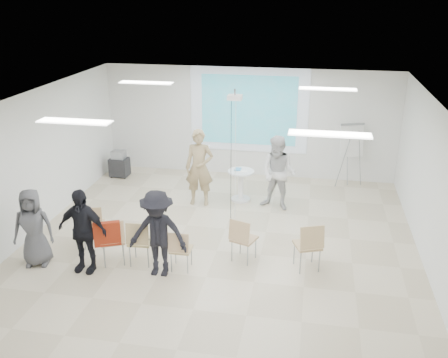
% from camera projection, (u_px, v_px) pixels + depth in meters
% --- Properties ---
extents(floor, '(8.00, 9.00, 0.10)m').
position_uv_depth(floor, '(217.00, 253.00, 10.08)').
color(floor, beige).
rests_on(floor, ground).
extents(ceiling, '(8.00, 9.00, 0.10)m').
position_uv_depth(ceiling, '(216.00, 102.00, 8.96)').
color(ceiling, white).
rests_on(ceiling, wall_back).
extents(wall_back, '(8.00, 0.10, 3.00)m').
position_uv_depth(wall_back, '(249.00, 122.00, 13.70)').
color(wall_back, silver).
rests_on(wall_back, floor).
extents(wall_left, '(0.10, 9.00, 3.00)m').
position_uv_depth(wall_left, '(23.00, 168.00, 10.21)').
color(wall_left, silver).
rests_on(wall_left, floor).
extents(wall_right, '(0.10, 9.00, 3.00)m').
position_uv_depth(wall_right, '(440.00, 197.00, 8.83)').
color(wall_right, silver).
rests_on(wall_right, floor).
extents(projection_halo, '(3.20, 0.01, 2.30)m').
position_uv_depth(projection_halo, '(249.00, 110.00, 13.51)').
color(projection_halo, silver).
rests_on(projection_halo, wall_back).
extents(projection_image, '(2.60, 0.01, 1.90)m').
position_uv_depth(projection_image, '(249.00, 110.00, 13.50)').
color(projection_image, teal).
rests_on(projection_image, wall_back).
extents(pedestal_table, '(0.65, 0.65, 0.80)m').
position_uv_depth(pedestal_table, '(241.00, 184.00, 12.29)').
color(pedestal_table, silver).
rests_on(pedestal_table, floor).
extents(player_left, '(0.80, 0.56, 2.12)m').
position_uv_depth(player_left, '(199.00, 163.00, 11.89)').
color(player_left, tan).
rests_on(player_left, floor).
extents(player_right, '(1.13, 1.01, 1.98)m').
position_uv_depth(player_right, '(278.00, 169.00, 11.65)').
color(player_right, silver).
rests_on(player_right, floor).
extents(controller_left, '(0.05, 0.13, 0.04)m').
position_uv_depth(controller_left, '(209.00, 147.00, 11.96)').
color(controller_left, white).
rests_on(controller_left, player_left).
extents(controller_right, '(0.07, 0.12, 0.04)m').
position_uv_depth(controller_right, '(272.00, 152.00, 11.78)').
color(controller_right, white).
rests_on(controller_right, player_right).
extents(chair_far_left, '(0.55, 0.57, 0.92)m').
position_uv_depth(chair_far_left, '(92.00, 223.00, 10.03)').
color(chair_far_left, tan).
rests_on(chair_far_left, floor).
extents(chair_left_mid, '(0.60, 0.62, 0.95)m').
position_uv_depth(chair_left_mid, '(113.00, 238.00, 9.38)').
color(chair_left_mid, tan).
rests_on(chair_left_mid, floor).
extents(chair_left_inner, '(0.46, 0.49, 0.92)m').
position_uv_depth(chair_left_inner, '(139.00, 239.00, 9.37)').
color(chair_left_inner, tan).
rests_on(chair_left_inner, floor).
extents(chair_center, '(0.39, 0.42, 0.82)m').
position_uv_depth(chair_center, '(180.00, 247.00, 9.20)').
color(chair_center, tan).
rests_on(chair_center, floor).
extents(chair_right_inner, '(0.55, 0.57, 0.91)m').
position_uv_depth(chair_right_inner, '(242.00, 237.00, 9.48)').
color(chair_right_inner, tan).
rests_on(chair_right_inner, floor).
extents(chair_right_far, '(0.60, 0.62, 0.97)m').
position_uv_depth(chair_right_far, '(309.00, 243.00, 9.17)').
color(chair_right_far, tan).
rests_on(chair_right_far, floor).
extents(red_jacket, '(0.49, 0.31, 0.47)m').
position_uv_depth(red_jacket, '(107.00, 234.00, 9.20)').
color(red_jacket, '#992912').
rests_on(red_jacket, chair_left_mid).
extents(laptop, '(0.35, 0.27, 0.03)m').
position_uv_depth(laptop, '(141.00, 239.00, 9.48)').
color(laptop, black).
rests_on(laptop, chair_left_inner).
extents(audience_left, '(1.13, 0.73, 1.87)m').
position_uv_depth(audience_left, '(82.00, 225.00, 9.07)').
color(audience_left, black).
rests_on(audience_left, floor).
extents(audience_mid, '(1.22, 0.67, 1.88)m').
position_uv_depth(audience_mid, '(158.00, 228.00, 8.93)').
color(audience_mid, black).
rests_on(audience_mid, floor).
extents(audience_outer, '(0.94, 0.74, 1.71)m').
position_uv_depth(audience_outer, '(33.00, 223.00, 9.31)').
color(audience_outer, '#515256').
rests_on(audience_outer, floor).
extents(flipchart_easel, '(0.70, 0.56, 1.71)m').
position_uv_depth(flipchart_easel, '(352.00, 141.00, 12.88)').
color(flipchart_easel, gray).
rests_on(flipchart_easel, floor).
extents(av_cart, '(0.51, 0.42, 0.75)m').
position_uv_depth(av_cart, '(119.00, 165.00, 13.90)').
color(av_cart, black).
rests_on(av_cart, floor).
extents(ceiling_projector, '(0.30, 0.25, 3.00)m').
position_uv_depth(ceiling_projector, '(235.00, 104.00, 10.45)').
color(ceiling_projector, white).
rests_on(ceiling_projector, ceiling).
extents(fluor_panel_nw, '(1.20, 0.30, 0.02)m').
position_uv_depth(fluor_panel_nw, '(146.00, 83.00, 11.17)').
color(fluor_panel_nw, white).
rests_on(fluor_panel_nw, ceiling).
extents(fluor_panel_ne, '(1.20, 0.30, 0.02)m').
position_uv_depth(fluor_panel_ne, '(328.00, 89.00, 10.49)').
color(fluor_panel_ne, white).
rests_on(fluor_panel_ne, ceiling).
extents(fluor_panel_sw, '(1.20, 0.30, 0.02)m').
position_uv_depth(fluor_panel_sw, '(75.00, 121.00, 7.96)').
color(fluor_panel_sw, white).
rests_on(fluor_panel_sw, ceiling).
extents(fluor_panel_se, '(1.20, 0.30, 0.02)m').
position_uv_depth(fluor_panel_se, '(330.00, 134.00, 7.28)').
color(fluor_panel_se, white).
rests_on(fluor_panel_se, ceiling).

